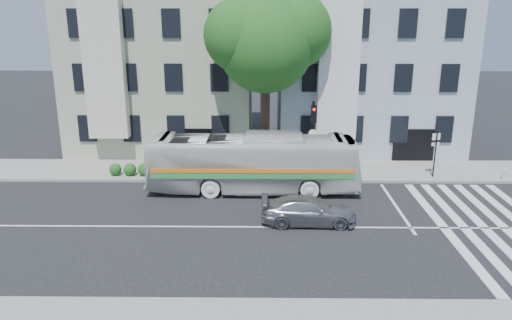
{
  "coord_description": "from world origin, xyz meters",
  "views": [
    {
      "loc": [
        -0.2,
        -20.58,
        9.35
      ],
      "look_at": [
        -0.47,
        2.49,
        2.4
      ],
      "focal_mm": 35.0,
      "sensor_mm": 36.0,
      "label": 1
    }
  ],
  "objects_px": {
    "traffic_signal": "(313,131)",
    "fire_hydrant": "(505,174)",
    "bus": "(253,163)",
    "sedan": "(309,210)"
  },
  "relations": [
    {
      "from": "bus",
      "to": "traffic_signal",
      "type": "bearing_deg",
      "value": -68.9
    },
    {
      "from": "bus",
      "to": "sedan",
      "type": "distance_m",
      "value": 5.08
    },
    {
      "from": "bus",
      "to": "sedan",
      "type": "bearing_deg",
      "value": -147.98
    },
    {
      "from": "traffic_signal",
      "to": "fire_hydrant",
      "type": "relative_size",
      "value": 6.87
    },
    {
      "from": "bus",
      "to": "traffic_signal",
      "type": "xyz_separation_m",
      "value": [
        3.26,
        1.22,
        1.44
      ]
    },
    {
      "from": "traffic_signal",
      "to": "fire_hydrant",
      "type": "bearing_deg",
      "value": 2.58
    },
    {
      "from": "traffic_signal",
      "to": "sedan",
      "type": "bearing_deg",
      "value": -96.06
    },
    {
      "from": "bus",
      "to": "sedan",
      "type": "relative_size",
      "value": 2.6
    },
    {
      "from": "bus",
      "to": "traffic_signal",
      "type": "distance_m",
      "value": 3.77
    },
    {
      "from": "sedan",
      "to": "traffic_signal",
      "type": "xyz_separation_m",
      "value": [
        0.65,
        5.48,
        2.38
      ]
    }
  ]
}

